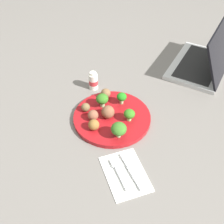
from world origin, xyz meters
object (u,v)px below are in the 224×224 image
(meatball_back_right, at_px, (94,125))
(meatball_near_rim, at_px, (86,107))
(broccoli_floret_mid_left, at_px, (129,114))
(meatball_front_right, at_px, (93,115))
(yogurt_bottle, at_px, (93,81))
(knife, at_px, (130,169))
(broccoli_floret_back_right, at_px, (118,129))
(napkin, at_px, (125,174))
(fork, at_px, (119,172))
(meatball_mid_left, at_px, (108,112))
(broccoli_floret_near_rim, at_px, (122,97))
(plate, at_px, (112,118))
(laptop, at_px, (205,61))
(meatball_front_left, at_px, (105,93))
(broccoli_floret_mid_right, at_px, (102,99))

(meatball_back_right, bearing_deg, meatball_near_rim, 7.43)
(broccoli_floret_mid_left, relative_size, meatball_front_right, 1.19)
(meatball_near_rim, relative_size, yogurt_bottle, 0.41)
(meatball_back_right, xyz_separation_m, meatball_front_right, (0.05, -0.01, -0.00))
(meatball_near_rim, bearing_deg, knife, -162.17)
(broccoli_floret_back_right, xyz_separation_m, napkin, (-0.14, 0.01, -0.05))
(fork, bearing_deg, meatball_mid_left, -4.29)
(meatball_back_right, relative_size, fork, 0.32)
(broccoli_floret_near_rim, distance_m, meatball_front_right, 0.13)
(plate, relative_size, broccoli_floret_near_rim, 6.04)
(plate, height_order, meatball_back_right, meatball_back_right)
(broccoli_floret_back_right, height_order, knife, broccoli_floret_back_right)
(napkin, bearing_deg, meatball_front_right, 12.97)
(meatball_mid_left, xyz_separation_m, napkin, (-0.24, -0.00, -0.04))
(meatball_front_right, distance_m, laptop, 0.58)
(plate, height_order, broccoli_floret_near_rim, broccoli_floret_near_rim)
(knife, bearing_deg, broccoli_floret_near_rim, -9.26)
(meatball_front_left, distance_m, laptop, 0.48)
(fork, relative_size, yogurt_bottle, 1.57)
(broccoli_floret_near_rim, xyz_separation_m, meatball_mid_left, (-0.06, 0.07, -0.01))
(meatball_front_left, relative_size, meatball_near_rim, 1.18)
(broccoli_floret_mid_left, height_order, meatball_mid_left, meatball_mid_left)
(broccoli_floret_back_right, distance_m, broccoli_floret_mid_right, 0.16)
(meatball_back_right, distance_m, knife, 0.20)
(knife, bearing_deg, broccoli_floret_mid_right, 5.13)
(meatball_front_left, height_order, knife, meatball_front_left)
(knife, bearing_deg, meatball_front_left, 0.85)
(meatball_front_right, bearing_deg, laptop, -67.93)
(broccoli_floret_mid_left, xyz_separation_m, broccoli_floret_mid_right, (0.09, 0.08, 0.01))
(fork, distance_m, laptop, 0.67)
(meatball_front_right, xyz_separation_m, laptop, (0.22, -0.53, 0.00))
(meatball_mid_left, height_order, fork, meatball_mid_left)
(meatball_front_left, distance_m, meatball_mid_left, 0.11)
(broccoli_floret_mid_right, height_order, meatball_near_rim, broccoli_floret_mid_right)
(meatball_front_right, bearing_deg, meatball_mid_left, -90.94)
(meatball_mid_left, relative_size, meatball_front_right, 1.23)
(broccoli_floret_back_right, distance_m, knife, 0.14)
(broccoli_floret_mid_right, distance_m, knife, 0.30)
(meatball_mid_left, relative_size, fork, 0.39)
(meatball_front_right, xyz_separation_m, meatball_near_rim, (0.05, 0.02, -0.00))
(meatball_front_right, bearing_deg, broccoli_floret_mid_left, -104.94)
(plate, distance_m, broccoli_floret_back_right, 0.11)
(broccoli_floret_mid_left, height_order, broccoli_floret_back_right, broccoli_floret_back_right)
(broccoli_floret_mid_right, distance_m, meatball_front_right, 0.08)
(meatball_back_right, height_order, fork, meatball_back_right)
(meatball_near_rim, height_order, laptop, laptop)
(broccoli_floret_mid_left, xyz_separation_m, meatball_mid_left, (0.03, 0.07, -0.00))
(broccoli_floret_mid_right, relative_size, meatball_front_right, 1.40)
(meatball_near_rim, relative_size, knife, 0.22)
(broccoli_floret_near_rim, distance_m, knife, 0.30)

